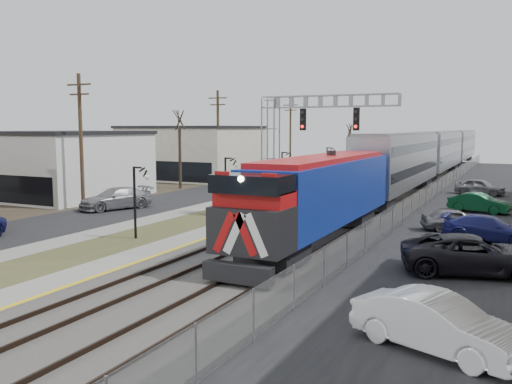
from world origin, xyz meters
The scene contains 22 objects.
street_west centered at (-11.50, 35.00, 0.02)m, with size 7.00×120.00×0.04m, color black.
sidewalk centered at (-7.00, 35.00, 0.04)m, with size 2.00×120.00×0.08m, color gray.
grass_median centered at (-4.00, 35.00, 0.03)m, with size 4.00×120.00×0.06m, color #414424.
platform centered at (-1.00, 35.00, 0.12)m, with size 2.00×120.00×0.24m, color gray.
ballast_bed centered at (4.00, 35.00, 0.10)m, with size 8.00×120.00×0.20m, color #595651.
platform_edge centered at (-0.12, 35.00, 0.24)m, with size 0.24×120.00×0.01m, color gold.
track_near centered at (2.00, 35.00, 0.28)m, with size 1.58×120.00×0.15m.
track_far centered at (5.50, 35.00, 0.28)m, with size 1.58×120.00×0.15m.
train centered at (5.50, 56.53, 2.92)m, with size 3.00×85.85×5.33m.
signal_gantry centered at (1.22, 27.99, 5.59)m, with size 9.00×1.07×8.15m.
lampposts centered at (-4.00, 18.29, 2.00)m, with size 0.14×62.14×4.00m.
utility_poles centered at (-14.50, 25.00, 5.00)m, with size 0.28×80.28×10.00m.
fence centered at (8.20, 35.00, 0.80)m, with size 0.04×120.00×1.60m, color gray.
buildings_west centered at (-21.00, 24.21, 3.01)m, with size 14.00×67.00×7.00m.
bare_trees centered at (-12.66, 38.91, 2.70)m, with size 12.30×42.30×5.95m.
car_lot_b centered at (12.93, 9.66, 0.77)m, with size 1.63×4.67×1.54m, color white.
car_lot_c centered at (13.15, 18.49, 0.81)m, with size 2.68×5.82×1.62m, color black.
car_lot_d centered at (13.32, 25.91, 0.68)m, with size 1.91×4.69×1.36m, color navy.
car_lot_e centered at (11.39, 28.23, 0.65)m, with size 1.54×3.83×1.31m, color slate.
car_lot_f centered at (12.15, 36.31, 0.69)m, with size 1.46×4.18×1.38m, color #0E4826.
car_street_b centered at (-12.32, 26.06, 0.80)m, with size 2.24×5.50×1.60m, color gray.
car_lot_g centered at (11.45, 47.46, 0.73)m, with size 1.73×4.31×1.47m, color gray.
Camera 1 is at (14.78, -5.18, 6.08)m, focal length 38.00 mm.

